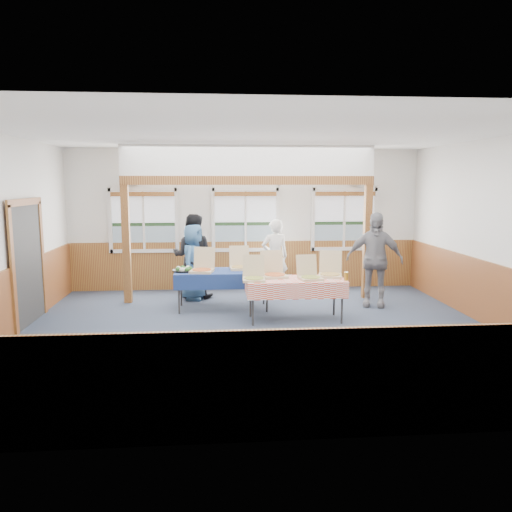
{
  "coord_description": "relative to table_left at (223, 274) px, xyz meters",
  "views": [
    {
      "loc": [
        -0.7,
        -7.93,
        2.45
      ],
      "look_at": [
        0.04,
        1.0,
        1.13
      ],
      "focal_mm": 35.0,
      "sensor_mm": 36.0,
      "label": 1
    }
  ],
  "objects": [
    {
      "name": "floor",
      "position": [
        0.56,
        -1.6,
        -0.7
      ],
      "size": [
        8.0,
        8.0,
        0.0
      ],
      "primitive_type": "plane",
      "color": "#293543",
      "rests_on": "ground"
    },
    {
      "name": "ceiling",
      "position": [
        0.56,
        -1.6,
        2.5
      ],
      "size": [
        8.0,
        8.0,
        0.0
      ],
      "primitive_type": "plane",
      "rotation": [
        3.14,
        0.0,
        0.0
      ],
      "color": "white",
      "rests_on": "wall_back"
    },
    {
      "name": "wall_back",
      "position": [
        0.56,
        1.9,
        0.9
      ],
      "size": [
        8.0,
        0.0,
        8.0
      ],
      "primitive_type": "plane",
      "rotation": [
        1.57,
        0.0,
        0.0
      ],
      "color": "silver",
      "rests_on": "floor"
    },
    {
      "name": "wall_front",
      "position": [
        0.56,
        -5.1,
        0.9
      ],
      "size": [
        8.0,
        0.0,
        8.0
      ],
      "primitive_type": "plane",
      "rotation": [
        -1.57,
        0.0,
        0.0
      ],
      "color": "silver",
      "rests_on": "floor"
    },
    {
      "name": "wall_left",
      "position": [
        -3.44,
        -1.6,
        0.9
      ],
      "size": [
        0.0,
        8.0,
        8.0
      ],
      "primitive_type": "plane",
      "rotation": [
        1.57,
        0.0,
        1.57
      ],
      "color": "silver",
      "rests_on": "floor"
    },
    {
      "name": "wall_right",
      "position": [
        4.56,
        -1.6,
        0.9
      ],
      "size": [
        0.0,
        8.0,
        8.0
      ],
      "primitive_type": "plane",
      "rotation": [
        1.57,
        0.0,
        -1.57
      ],
      "color": "silver",
      "rests_on": "floor"
    },
    {
      "name": "wainscot_back",
      "position": [
        0.56,
        1.88,
        -0.15
      ],
      "size": [
        7.98,
        0.05,
        1.1
      ],
      "primitive_type": "cube",
      "color": "brown",
      "rests_on": "floor"
    },
    {
      "name": "wainscot_front",
      "position": [
        0.56,
        -5.07,
        -0.15
      ],
      "size": [
        7.98,
        0.05,
        1.1
      ],
      "primitive_type": "cube",
      "color": "brown",
      "rests_on": "floor"
    },
    {
      "name": "wainscot_left",
      "position": [
        -3.41,
        -1.6,
        -0.15
      ],
      "size": [
        0.05,
        6.98,
        1.1
      ],
      "primitive_type": "cube",
      "color": "brown",
      "rests_on": "floor"
    },
    {
      "name": "wainscot_right",
      "position": [
        4.54,
        -1.6,
        -0.15
      ],
      "size": [
        0.05,
        6.98,
        1.1
      ],
      "primitive_type": "cube",
      "color": "brown",
      "rests_on": "floor"
    },
    {
      "name": "cased_opening",
      "position": [
        -3.4,
        -0.7,
        0.35
      ],
      "size": [
        0.06,
        1.3,
        2.1
      ],
      "primitive_type": "cube",
      "color": "#2D2D2D",
      "rests_on": "wall_left"
    },
    {
      "name": "window_left",
      "position": [
        -1.74,
        1.86,
        0.98
      ],
      "size": [
        1.56,
        0.1,
        1.46
      ],
      "color": "silver",
      "rests_on": "wall_back"
    },
    {
      "name": "window_mid",
      "position": [
        0.56,
        1.86,
        0.98
      ],
      "size": [
        1.56,
        0.1,
        1.46
      ],
      "color": "silver",
      "rests_on": "wall_back"
    },
    {
      "name": "window_right",
      "position": [
        2.86,
        1.86,
        0.98
      ],
      "size": [
        1.56,
        0.1,
        1.46
      ],
      "color": "silver",
      "rests_on": "wall_back"
    },
    {
      "name": "post_left",
      "position": [
        -1.94,
        0.7,
        0.5
      ],
      "size": [
        0.15,
        0.15,
        2.4
      ],
      "primitive_type": "cube",
      "color": "#582D13",
      "rests_on": "floor"
    },
    {
      "name": "post_right",
      "position": [
        3.06,
        0.7,
        0.5
      ],
      "size": [
        0.15,
        0.15,
        2.4
      ],
      "primitive_type": "cube",
      "color": "#582D13",
      "rests_on": "floor"
    },
    {
      "name": "cross_beam",
      "position": [
        0.56,
        0.7,
        1.79
      ],
      "size": [
        5.15,
        0.18,
        0.18
      ],
      "primitive_type": "cube",
      "color": "#582D13",
      "rests_on": "post_left"
    },
    {
      "name": "table_left",
      "position": [
        0.0,
        0.0,
        0.0
      ],
      "size": [
        1.98,
        1.3,
        0.76
      ],
      "rotation": [
        0.0,
        0.0,
        -0.27
      ],
      "color": "#2D2D2D",
      "rests_on": "floor"
    },
    {
      "name": "table_right",
      "position": [
        1.27,
        -0.92,
        -0.0
      ],
      "size": [
        1.83,
        0.99,
        0.76
      ],
      "rotation": [
        0.0,
        0.0,
        -0.13
      ],
      "color": "#2D2D2D",
      "rests_on": "floor"
    },
    {
      "name": "pizza_box_a",
      "position": [
        -0.39,
        -0.11,
        0.12
      ],
      "size": [
        0.5,
        0.57,
        0.45
      ],
      "rotation": [
        0.0,
        0.0,
        -0.2
      ],
      "color": "tan",
      "rests_on": "table_left"
    },
    {
      "name": "pizza_box_b",
      "position": [
        0.35,
        0.16,
        0.12
      ],
      "size": [
        0.42,
        0.51,
        0.44
      ],
      "rotation": [
        0.0,
        0.0,
        0.05
      ],
      "color": "tan",
      "rests_on": "table_left"
    },
    {
      "name": "pizza_box_c",
      "position": [
        0.52,
        -1.01,
        0.12
      ],
      "size": [
        0.41,
        0.49,
        0.42
      ],
      "rotation": [
        0.0,
        0.0,
        -0.05
      ],
      "color": "tan",
      "rests_on": "table_right"
    },
    {
      "name": "pizza_box_d",
      "position": [
        0.92,
        -0.72,
        0.13
      ],
      "size": [
        0.47,
        0.55,
        0.45
      ],
      "rotation": [
        0.0,
        0.0,
        0.11
      ],
      "color": "tan",
      "rests_on": "table_right"
    },
    {
      "name": "pizza_box_e",
      "position": [
        1.52,
        -0.99,
        0.12
      ],
      "size": [
        0.44,
        0.51,
        0.41
      ],
      "rotation": [
        0.0,
        0.0,
        0.15
      ],
      "color": "tan",
      "rests_on": "table_right"
    },
    {
      "name": "pizza_box_f",
      "position": [
        1.93,
        -0.77,
        0.12
      ],
      "size": [
        0.52,
        0.58,
        0.45
      ],
      "rotation": [
        0.0,
        0.0,
        -0.25
      ],
      "color": "tan",
      "rests_on": "table_right"
    },
    {
      "name": "veggie_tray",
      "position": [
        -0.75,
        0.0,
        0.09
      ],
      "size": [
        0.43,
        0.43,
        0.1
      ],
      "color": "black",
      "rests_on": "table_left"
    },
    {
      "name": "drink_glass",
      "position": [
        2.12,
        -1.17,
        0.13
      ],
      "size": [
        0.07,
        0.07,
        0.15
      ],
      "primitive_type": "cylinder",
      "color": "#996819",
      "rests_on": "table_right"
    },
    {
      "name": "woman_white",
      "position": [
        1.17,
        1.29,
        0.13
      ],
      "size": [
        0.66,
        0.5,
        1.65
      ],
      "primitive_type": "imported",
      "rotation": [
        0.0,
        0.0,
        3.32
      ],
      "color": "silver",
      "rests_on": "floor"
    },
    {
      "name": "woman_black",
      "position": [
        -0.62,
        1.04,
        0.2
      ],
      "size": [
        0.97,
        0.81,
        1.79
      ],
      "primitive_type": "imported",
      "rotation": [
        0.0,
        0.0,
        2.98
      ],
      "color": "black",
      "rests_on": "floor"
    },
    {
      "name": "man_blue",
      "position": [
        -0.6,
        0.87,
        0.1
      ],
      "size": [
        0.73,
        0.9,
        1.6
      ],
      "primitive_type": "imported",
      "rotation": [
        0.0,
        0.0,
        1.24
      ],
      "color": "#365E87",
      "rests_on": "floor"
    },
    {
      "name": "person_grey",
      "position": [
        3.0,
        -0.0,
        0.24
      ],
      "size": [
        1.19,
        0.8,
        1.87
      ],
      "primitive_type": "imported",
      "rotation": [
        0.0,
        0.0,
        -0.34
      ],
      "color": "gray",
      "rests_on": "floor"
    }
  ]
}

